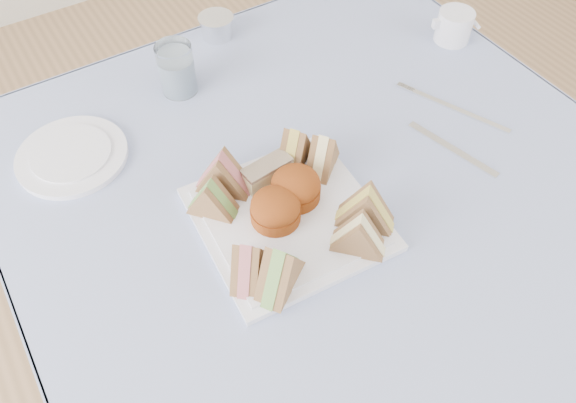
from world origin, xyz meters
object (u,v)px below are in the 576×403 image
table (319,293)px  creamer_jug (454,26)px  water_glass (177,69)px  serving_plate (288,219)px

table → creamer_jug: (0.44, 0.19, 0.41)m
water_glass → creamer_jug: bearing=-15.8°
table → creamer_jug: 0.63m
table → serving_plate: size_ratio=3.35×
table → water_glass: size_ratio=9.05×
water_glass → creamer_jug: water_glass is taller
table → creamer_jug: size_ratio=12.34×
table → serving_plate: serving_plate is taller
table → water_glass: water_glass is taller
table → water_glass: (-0.11, 0.34, 0.43)m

